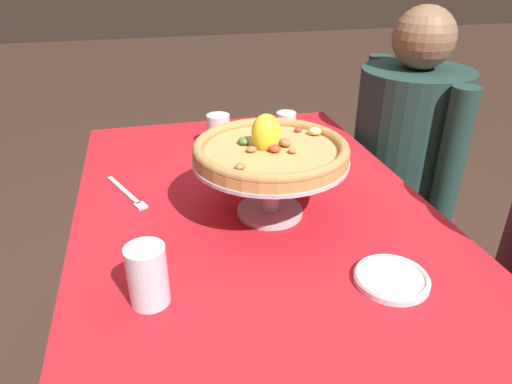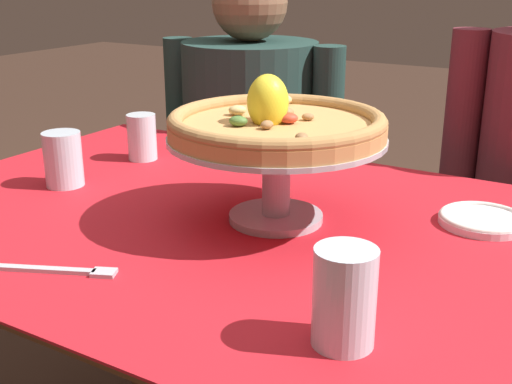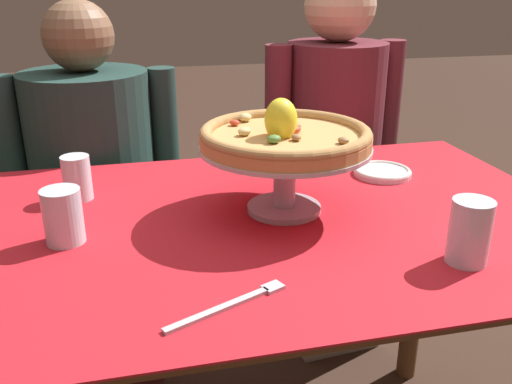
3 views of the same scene
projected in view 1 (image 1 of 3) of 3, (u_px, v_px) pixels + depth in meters
name	position (u px, v px, depth m)	size (l,w,h in m)	color
dining_table	(255.00, 248.00, 1.16)	(1.27, 0.83, 0.77)	brown
pizza_stand	(270.00, 174.00, 1.03)	(0.34, 0.34, 0.14)	#B7B7C1
pizza	(271.00, 149.00, 1.00)	(0.34, 0.34, 0.10)	tan
water_glass_side_left	(219.00, 133.00, 1.41)	(0.07, 0.07, 0.10)	silver
water_glass_front_right	(148.00, 279.00, 0.79)	(0.07, 0.07, 0.11)	silver
water_glass_back_left	(286.00, 129.00, 1.45)	(0.06, 0.06, 0.10)	silver
side_plate	(392.00, 278.00, 0.85)	(0.14, 0.14, 0.02)	white
dinner_fork	(128.00, 194.00, 1.16)	(0.20, 0.10, 0.01)	#B7B7C1
diner_left	(400.00, 183.00, 1.65)	(0.51, 0.39, 1.17)	maroon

